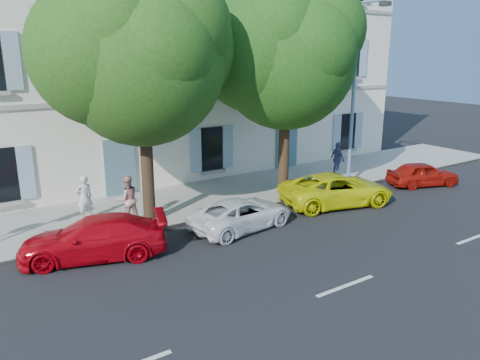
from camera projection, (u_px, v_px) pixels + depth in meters
ground at (257, 237)px, 15.41m from camera, size 90.00×90.00×0.00m
sidewalk at (193, 201)px, 18.97m from camera, size 36.00×4.50×0.15m
kerb at (221, 215)px, 17.22m from camera, size 36.00×0.16×0.16m
building at (132, 50)px, 22.03m from camera, size 28.00×7.00×12.00m
car_red_coupe at (94, 238)px, 13.74m from camera, size 4.57×2.98×1.23m
car_white_coupe at (241, 214)px, 16.06m from camera, size 4.03×2.27×1.06m
car_yellow_supercar at (337, 189)px, 18.54m from camera, size 4.93×3.15×1.27m
car_red_hatchback at (423, 174)px, 21.22m from camera, size 3.48×2.29×1.10m
tree_left at (142, 63)px, 15.04m from camera, size 5.42×5.42×8.40m
tree_right at (286, 60)px, 18.35m from camera, size 5.51×5.51×8.49m
street_lamp at (357, 85)px, 19.93m from camera, size 0.25×1.64×7.75m
pedestrian_a at (84, 197)px, 16.45m from camera, size 0.63×0.46×1.61m
pedestrian_b at (127, 199)px, 16.14m from camera, size 0.82×0.64×1.68m
pedestrian_c at (338, 159)px, 22.31m from camera, size 0.54×1.01×1.63m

